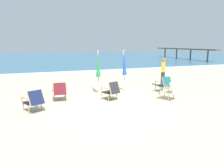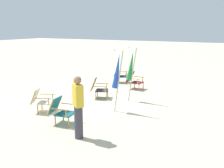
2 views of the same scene
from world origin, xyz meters
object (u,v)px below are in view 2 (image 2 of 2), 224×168
(umbrella_furled_green, at_px, (131,66))
(person_near_chairs, at_px, (78,107))
(beach_chair_back_left, at_px, (134,80))
(beach_chair_far_center, at_px, (61,110))
(beach_chair_mid_center, at_px, (120,74))
(beach_chair_front_right, at_px, (41,99))
(beach_chair_front_left, at_px, (98,88))
(umbrella_furled_blue, at_px, (117,72))

(umbrella_furled_green, height_order, person_near_chairs, umbrella_furled_green)
(beach_chair_back_left, bearing_deg, beach_chair_far_center, -1.94)
(umbrella_furled_green, xyz_separation_m, person_near_chairs, (3.77, 0.20, -0.54))
(beach_chair_back_left, height_order, person_near_chairs, person_near_chairs)
(beach_chair_mid_center, bearing_deg, beach_chair_front_right, -2.85)
(beach_chair_front_right, distance_m, beach_chair_front_left, 2.51)
(beach_chair_front_left, bearing_deg, beach_chair_far_center, 9.15)
(beach_chair_back_left, xyz_separation_m, umbrella_furled_green, (1.89, 0.69, 0.95))
(umbrella_furled_blue, bearing_deg, beach_chair_back_left, -166.18)
(beach_chair_back_left, height_order, umbrella_furled_blue, umbrella_furled_blue)
(umbrella_furled_blue, bearing_deg, person_near_chairs, 2.12)
(umbrella_furled_blue, bearing_deg, umbrella_furled_green, -175.25)
(beach_chair_far_center, distance_m, beach_chair_mid_center, 6.12)
(beach_chair_mid_center, bearing_deg, beach_chair_back_left, 50.19)
(beach_chair_front_left, height_order, umbrella_furled_green, umbrella_furled_green)
(umbrella_furled_green, xyz_separation_m, umbrella_furled_blue, (1.40, 0.12, 0.00))
(beach_chair_front_left, distance_m, person_near_chairs, 3.90)
(beach_chair_back_left, height_order, beach_chair_front_left, beach_chair_front_left)
(beach_chair_front_right, xyz_separation_m, person_near_chairs, (1.18, 2.35, 0.41))
(beach_chair_front_right, bearing_deg, beach_chair_mid_center, 177.15)
(beach_chair_front_right, relative_size, person_near_chairs, 0.54)
(beach_chair_back_left, height_order, umbrella_furled_green, umbrella_furled_green)
(beach_chair_far_center, relative_size, umbrella_furled_blue, 0.38)
(beach_chair_far_center, height_order, person_near_chairs, person_near_chairs)
(beach_chair_far_center, bearing_deg, person_near_chairs, 60.28)
(umbrella_furled_blue, distance_m, person_near_chairs, 2.43)
(beach_chair_front_left, bearing_deg, umbrella_furled_blue, 50.72)
(umbrella_furled_blue, xyz_separation_m, person_near_chairs, (2.37, 0.09, -0.54))
(beach_chair_mid_center, xyz_separation_m, umbrella_furled_green, (2.87, 1.88, 0.95))
(beach_chair_front_right, xyz_separation_m, beach_chair_far_center, (0.58, 1.29, -0.00))
(beach_chair_front_left, bearing_deg, beach_chair_back_left, 162.89)
(beach_chair_front_right, height_order, beach_chair_front_left, beach_chair_front_left)
(umbrella_furled_green, relative_size, umbrella_furled_blue, 1.00)
(beach_chair_back_left, height_order, beach_chair_mid_center, beach_chair_mid_center)
(beach_chair_mid_center, height_order, umbrella_furled_blue, umbrella_furled_blue)
(beach_chair_front_right, xyz_separation_m, beach_chair_front_left, (-2.37, 0.81, 0.00))
(beach_chair_back_left, distance_m, umbrella_furled_blue, 3.52)
(beach_chair_back_left, bearing_deg, beach_chair_front_right, -18.05)
(beach_chair_front_right, relative_size, beach_chair_front_left, 1.02)
(beach_chair_far_center, height_order, beach_chair_mid_center, same)
(beach_chair_mid_center, bearing_deg, beach_chair_front_left, 9.92)
(beach_chair_far_center, xyz_separation_m, beach_chair_front_left, (-2.95, -0.48, 0.00))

